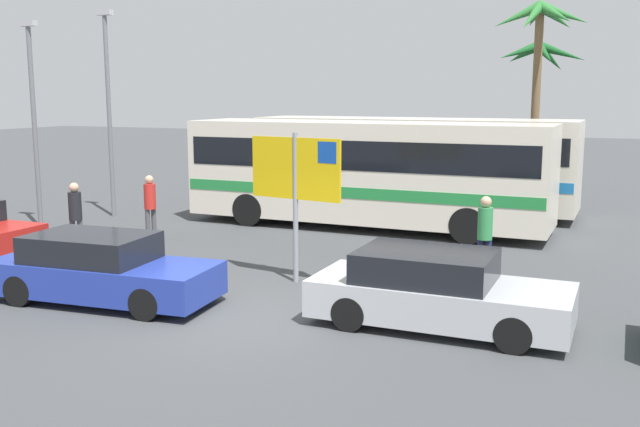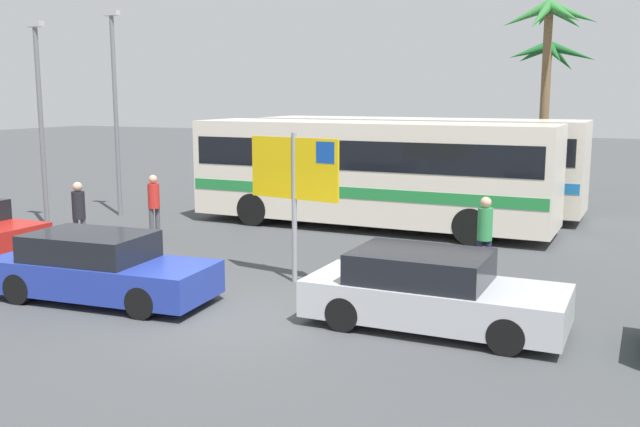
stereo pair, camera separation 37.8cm
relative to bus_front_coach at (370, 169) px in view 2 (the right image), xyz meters
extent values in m
plane|color=#424447|center=(0.86, -9.31, -1.78)|extent=(120.00, 120.00, 0.00)
cube|color=silver|center=(0.00, 0.00, -0.06)|extent=(10.86, 2.57, 2.90)
cube|color=black|center=(0.00, 0.00, 0.49)|extent=(10.42, 2.59, 0.84)
cube|color=#23843D|center=(0.00, 0.00, -0.57)|extent=(10.75, 2.59, 0.32)
cylinder|color=black|center=(3.37, 1.16, -1.28)|extent=(1.00, 0.28, 1.00)
cylinder|color=black|center=(3.37, -1.16, -1.28)|extent=(1.00, 0.28, 1.00)
cylinder|color=black|center=(-3.37, 1.16, -1.28)|extent=(1.00, 0.28, 1.00)
cylinder|color=black|center=(-3.37, -1.16, -1.28)|extent=(1.00, 0.28, 1.00)
cube|color=silver|center=(0.39, 3.49, -0.06)|extent=(10.86, 2.57, 2.90)
cube|color=black|center=(0.39, 3.49, 0.49)|extent=(10.42, 2.59, 0.84)
cube|color=#1E70B7|center=(0.39, 3.49, -0.57)|extent=(10.75, 2.59, 0.32)
cylinder|color=black|center=(3.75, 4.65, -1.28)|extent=(1.00, 0.28, 1.00)
cylinder|color=black|center=(3.75, 2.33, -1.28)|extent=(1.00, 0.28, 1.00)
cylinder|color=black|center=(-2.98, 4.65, -1.28)|extent=(1.00, 0.28, 1.00)
cylinder|color=black|center=(-2.98, 2.33, -1.28)|extent=(1.00, 0.28, 1.00)
cylinder|color=gray|center=(0.85, -6.59, -0.18)|extent=(0.11, 0.11, 3.20)
cube|color=yellow|center=(0.85, -6.59, 0.67)|extent=(2.18, 0.39, 1.30)
cube|color=#1447A8|center=(1.64, -6.71, 1.04)|extent=(0.45, 0.13, 0.44)
cube|color=#B7BABF|center=(4.43, -8.31, -1.30)|extent=(4.43, 1.85, 0.64)
cube|color=black|center=(4.17, -8.31, -0.72)|extent=(2.31, 1.69, 0.52)
cylinder|color=black|center=(5.79, -7.46, -1.48)|extent=(0.60, 0.17, 0.60)
cylinder|color=black|center=(5.81, -9.13, -1.48)|extent=(0.60, 0.17, 0.60)
cylinder|color=black|center=(3.06, -7.48, -1.48)|extent=(0.60, 0.17, 0.60)
cylinder|color=black|center=(3.07, -9.15, -1.48)|extent=(0.60, 0.17, 0.60)
cylinder|color=black|center=(-6.78, -6.78, -1.48)|extent=(0.60, 0.17, 0.60)
cube|color=#23389E|center=(-1.91, -9.43, -1.30)|extent=(4.58, 2.09, 0.64)
cube|color=black|center=(-2.17, -9.45, -0.72)|extent=(2.44, 1.76, 0.52)
cylinder|color=black|center=(-0.60, -8.53, -1.48)|extent=(0.61, 0.21, 0.60)
cylinder|color=black|center=(-0.46, -10.08, -1.48)|extent=(0.61, 0.21, 0.60)
cylinder|color=black|center=(-3.35, -8.78, -1.48)|extent=(0.61, 0.21, 0.60)
cylinder|color=black|center=(-3.21, -10.33, -1.48)|extent=(0.61, 0.21, 0.60)
cylinder|color=#4C4C51|center=(-4.73, -4.06, -1.35)|extent=(0.13, 0.13, 0.87)
cylinder|color=#4C4C51|center=(-4.82, -4.22, -1.35)|extent=(0.13, 0.13, 0.87)
cylinder|color=red|center=(-4.77, -4.14, -0.57)|extent=(0.32, 0.32, 0.69)
sphere|color=tan|center=(-4.77, -4.14, -0.10)|extent=(0.24, 0.24, 0.24)
cylinder|color=#4C4C51|center=(-5.43, -6.44, -1.34)|extent=(0.13, 0.13, 0.88)
cylinder|color=#4C4C51|center=(-5.28, -6.34, -1.34)|extent=(0.13, 0.13, 0.88)
cylinder|color=black|center=(-5.36, -6.39, -0.55)|extent=(0.32, 0.32, 0.70)
sphere|color=tan|center=(-5.36, -6.39, -0.08)|extent=(0.24, 0.24, 0.24)
cylinder|color=#1E2347|center=(4.58, -4.74, -1.34)|extent=(0.13, 0.13, 0.89)
cylinder|color=#1E2347|center=(4.40, -4.77, -1.34)|extent=(0.13, 0.13, 0.89)
cylinder|color=#338E4C|center=(4.49, -4.75, -0.54)|extent=(0.32, 0.32, 0.70)
sphere|color=tan|center=(4.49, -4.75, -0.07)|extent=(0.24, 0.24, 0.24)
cylinder|color=slate|center=(-8.84, -4.10, 1.16)|extent=(0.14, 0.14, 5.89)
cube|color=#B2B2B7|center=(-8.84, -4.10, 4.21)|extent=(0.56, 0.20, 0.16)
cylinder|color=slate|center=(-8.31, -1.44, 1.43)|extent=(0.14, 0.14, 6.43)
cube|color=#B2B2B7|center=(-8.31, -1.44, 4.75)|extent=(0.56, 0.20, 0.16)
cylinder|color=brown|center=(3.30, 12.16, 1.12)|extent=(0.32, 0.32, 5.80)
cone|color=#195623|center=(4.25, 12.15, 3.90)|extent=(2.05, 0.48, 1.05)
cone|color=#195623|center=(3.71, 12.94, 3.73)|extent=(1.31, 1.94, 1.35)
cone|color=#195623|center=(2.60, 12.81, 3.92)|extent=(1.80, 1.71, 1.01)
cone|color=#195623|center=(2.62, 11.48, 3.95)|extent=(1.76, 1.75, 0.96)
cone|color=#195623|center=(3.67, 11.31, 3.84)|extent=(1.21, 2.03, 1.15)
cylinder|color=brown|center=(3.70, 8.92, 1.75)|extent=(0.32, 0.32, 7.07)
cone|color=#2D7533|center=(4.57, 8.91, 5.14)|extent=(1.91, 0.46, 1.10)
cone|color=#2D7533|center=(4.19, 9.63, 5.12)|extent=(1.45, 1.81, 1.13)
cone|color=#2D7533|center=(3.40, 9.76, 5.20)|extent=(1.06, 1.96, 0.98)
cone|color=#2D7533|center=(2.91, 9.36, 5.22)|extent=(1.90, 1.32, 0.95)
cone|color=#2D7533|center=(2.91, 8.58, 5.11)|extent=(1.91, 1.16, 1.16)
cone|color=#2D7533|center=(3.51, 8.12, 5.02)|extent=(0.85, 1.90, 1.31)
cone|color=#2D7533|center=(4.32, 8.32, 5.12)|extent=(1.67, 1.64, 1.13)
camera|label=1|loc=(7.35, -20.09, 2.21)|focal=40.27mm
camera|label=2|loc=(7.70, -19.93, 2.21)|focal=40.27mm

